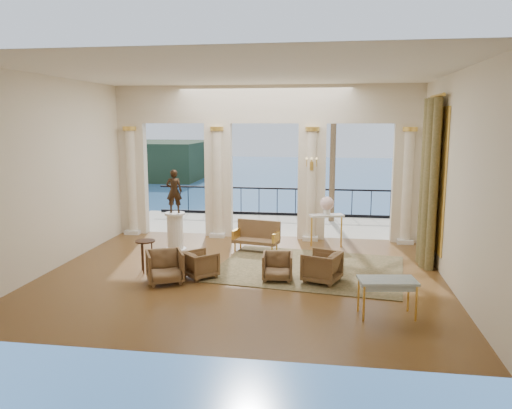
% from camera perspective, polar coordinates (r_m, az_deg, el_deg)
% --- Properties ---
extents(floor, '(9.00, 9.00, 0.00)m').
position_cam_1_polar(floor, '(11.51, -1.60, -8.05)').
color(floor, '#452A10').
rests_on(floor, ground).
extents(room_walls, '(9.00, 9.00, 9.00)m').
position_cam_1_polar(room_walls, '(9.89, -2.83, 6.05)').
color(room_walls, white).
rests_on(room_walls, ground).
extents(arcade, '(9.00, 0.56, 4.50)m').
position_cam_1_polar(arcade, '(14.77, 0.99, 6.07)').
color(arcade, beige).
rests_on(arcade, ground).
extents(terrace, '(10.00, 3.60, 0.10)m').
position_cam_1_polar(terrace, '(17.08, 1.84, -2.37)').
color(terrace, '#B2A992').
rests_on(terrace, ground).
extents(balustrade, '(9.00, 0.06, 1.03)m').
position_cam_1_polar(balustrade, '(18.56, 2.43, 0.03)').
color(balustrade, black).
rests_on(balustrade, terrace).
extents(palm_tree, '(2.00, 2.00, 4.50)m').
position_cam_1_polar(palm_tree, '(17.40, 8.92, 11.46)').
color(palm_tree, '#4C3823').
rests_on(palm_tree, terrace).
extents(headland, '(22.00, 18.00, 6.00)m').
position_cam_1_polar(headland, '(87.13, -12.99, 5.07)').
color(headland, black).
rests_on(headland, sea).
extents(sea, '(160.00, 160.00, 0.00)m').
position_cam_1_polar(sea, '(71.45, 6.96, 1.88)').
color(sea, '#2B5898').
rests_on(sea, ground).
extents(curtain, '(0.33, 1.40, 4.09)m').
position_cam_1_polar(curtain, '(12.60, 19.20, 2.36)').
color(curtain, brown).
rests_on(curtain, ground).
extents(window_frame, '(0.04, 1.60, 3.40)m').
position_cam_1_polar(window_frame, '(12.62, 20.06, 2.70)').
color(window_frame, '#E8B84C').
rests_on(window_frame, room_walls).
extents(wall_sconce, '(0.30, 0.11, 0.33)m').
position_cam_1_polar(wall_sconce, '(14.37, 6.37, 4.50)').
color(wall_sconce, '#E8B84C').
rests_on(wall_sconce, arcade).
extents(rug, '(4.68, 3.87, 0.02)m').
position_cam_1_polar(rug, '(12.01, 6.11, -7.29)').
color(rug, '#31351D').
rests_on(rug, ground).
extents(armchair_a, '(0.98, 0.96, 0.77)m').
position_cam_1_polar(armchair_a, '(11.07, -10.37, -6.85)').
color(armchair_a, '#42301D').
rests_on(armchair_a, ground).
extents(armchair_b, '(0.69, 0.66, 0.67)m').
position_cam_1_polar(armchair_b, '(11.09, 2.48, -6.93)').
color(armchair_b, '#42301D').
rests_on(armchair_b, ground).
extents(armchair_c, '(0.89, 0.92, 0.75)m').
position_cam_1_polar(armchair_c, '(11.01, 7.52, -6.92)').
color(armchair_c, '#42301D').
rests_on(armchair_c, ground).
extents(armchair_d, '(0.88, 0.88, 0.66)m').
position_cam_1_polar(armchair_d, '(11.32, -6.35, -6.67)').
color(armchair_d, '#42301D').
rests_on(armchair_d, ground).
extents(settee, '(1.31, 0.77, 0.81)m').
position_cam_1_polar(settee, '(13.52, 0.12, -3.60)').
color(settee, '#42301D').
rests_on(settee, ground).
extents(game_table, '(1.08, 0.70, 0.69)m').
position_cam_1_polar(game_table, '(9.31, 14.78, -8.68)').
color(game_table, '#95B3BD').
rests_on(game_table, ground).
extents(pedestal, '(0.58, 0.58, 1.06)m').
position_cam_1_polar(pedestal, '(13.58, -9.21, -3.21)').
color(pedestal, silver).
rests_on(pedestal, ground).
extents(statue, '(0.45, 0.32, 1.16)m').
position_cam_1_polar(statue, '(13.37, -9.34, 1.51)').
color(statue, black).
rests_on(statue, pedestal).
extents(console_table, '(1.00, 0.64, 0.89)m').
position_cam_1_polar(console_table, '(14.12, 8.07, -1.75)').
color(console_table, silver).
rests_on(console_table, ground).
extents(urn, '(0.38, 0.38, 0.51)m').
position_cam_1_polar(urn, '(14.04, 8.12, 0.01)').
color(urn, white).
rests_on(urn, console_table).
extents(side_table, '(0.46, 0.46, 0.75)m').
position_cam_1_polar(side_table, '(11.86, -12.54, -4.54)').
color(side_table, black).
rests_on(side_table, ground).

